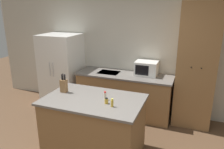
# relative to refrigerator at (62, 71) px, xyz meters

# --- Properties ---
(wall_back) EXTENTS (7.20, 0.06, 2.60)m
(wall_back) POSITION_rel_refrigerator_xyz_m (1.64, 0.40, 0.47)
(wall_back) COLOR beige
(wall_back) RESTS_ON ground_plane
(refrigerator) EXTENTS (0.82, 0.77, 1.66)m
(refrigerator) POSITION_rel_refrigerator_xyz_m (0.00, 0.00, 0.00)
(refrigerator) COLOR white
(refrigerator) RESTS_ON ground_plane
(back_counter) EXTENTS (2.00, 0.69, 0.90)m
(back_counter) POSITION_rel_refrigerator_xyz_m (1.49, 0.05, -0.38)
(back_counter) COLOR olive
(back_counter) RESTS_ON ground_plane
(pantry_cabinet) EXTENTS (0.69, 0.53, 2.35)m
(pantry_cabinet) POSITION_rel_refrigerator_xyz_m (2.87, 0.12, 0.34)
(pantry_cabinet) COLOR olive
(pantry_cabinet) RESTS_ON ground_plane
(kitchen_island) EXTENTS (1.50, 0.95, 0.92)m
(kitchen_island) POSITION_rel_refrigerator_xyz_m (1.45, -1.37, -0.37)
(kitchen_island) COLOR olive
(kitchen_island) RESTS_ON ground_plane
(microwave) EXTENTS (0.45, 0.38, 0.28)m
(microwave) POSITION_rel_refrigerator_xyz_m (1.93, 0.16, 0.21)
(microwave) COLOR white
(microwave) RESTS_ON back_counter
(knife_block) EXTENTS (0.11, 0.07, 0.31)m
(knife_block) POSITION_rel_refrigerator_xyz_m (0.89, -1.29, 0.20)
(knife_block) COLOR olive
(knife_block) RESTS_ON kitchen_island
(spice_bottle_tall_dark) EXTENTS (0.04, 0.04, 0.13)m
(spice_bottle_tall_dark) POSITION_rel_refrigerator_xyz_m (1.63, -1.34, 0.15)
(spice_bottle_tall_dark) COLOR beige
(spice_bottle_tall_dark) RESTS_ON kitchen_island
(spice_bottle_short_red) EXTENTS (0.04, 0.04, 0.12)m
(spice_bottle_short_red) POSITION_rel_refrigerator_xyz_m (1.82, -1.53, 0.14)
(spice_bottle_short_red) COLOR gold
(spice_bottle_short_red) RESTS_ON kitchen_island
(spice_bottle_amber_oil) EXTENTS (0.05, 0.05, 0.09)m
(spice_bottle_amber_oil) POSITION_rel_refrigerator_xyz_m (1.70, -1.46, 0.13)
(spice_bottle_amber_oil) COLOR gold
(spice_bottle_amber_oil) RESTS_ON kitchen_island
(fire_extinguisher) EXTENTS (0.13, 0.13, 0.46)m
(fire_extinguisher) POSITION_rel_refrigerator_xyz_m (-0.59, 0.02, -0.63)
(fire_extinguisher) COLOR red
(fire_extinguisher) RESTS_ON ground_plane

